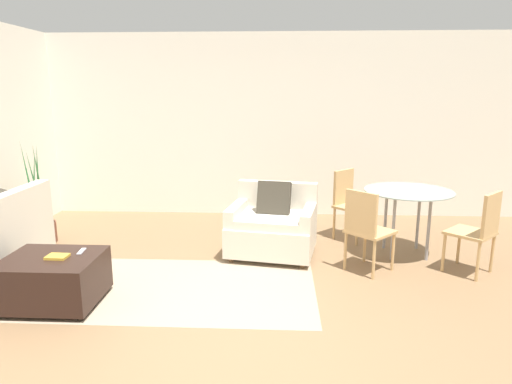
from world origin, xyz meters
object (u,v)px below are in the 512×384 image
at_px(book_stack, 57,257).
at_px(tv_remote_primary, 82,251).
at_px(potted_plant, 39,222).
at_px(dining_table, 408,199).
at_px(armchair, 273,227).
at_px(ottoman, 53,279).
at_px(dining_chair_near_left, 366,226).
at_px(dining_chair_far_left, 349,200).
at_px(dining_chair_near_right, 479,227).

xyz_separation_m(book_stack, tv_remote_primary, (0.15, 0.16, -0.01)).
height_order(potted_plant, dining_table, potted_plant).
relative_size(armchair, ottoman, 1.32).
distance_m(tv_remote_primary, dining_chair_near_left, 2.84).
bearing_deg(armchair, tv_remote_primary, -144.52).
distance_m(dining_chair_near_left, dining_chair_far_left, 1.17).
height_order(armchair, tv_remote_primary, armchair).
height_order(armchair, book_stack, armchair).
xyz_separation_m(book_stack, dining_table, (3.47, 1.49, 0.22)).
distance_m(potted_plant, dining_chair_near_left, 4.05).
bearing_deg(tv_remote_primary, dining_chair_near_right, 10.76).
relative_size(potted_plant, dining_chair_near_left, 1.46).
bearing_deg(ottoman, dining_table, 22.74).
relative_size(armchair, tv_remote_primary, 6.73).
xyz_separation_m(potted_plant, dining_table, (4.55, -0.19, 0.40)).
bearing_deg(ottoman, dining_chair_far_left, 35.00).
height_order(armchair, dining_chair_far_left, dining_chair_far_left).
relative_size(armchair, dining_table, 1.08).
bearing_deg(dining_table, book_stack, -156.75).
relative_size(ottoman, dining_chair_far_left, 0.92).
xyz_separation_m(dining_table, dining_chair_far_left, (-0.59, 0.59, -0.16)).
height_order(potted_plant, dining_chair_near_left, potted_plant).
relative_size(ottoman, tv_remote_primary, 5.09).
height_order(armchair, dining_chair_near_right, dining_chair_near_right).
distance_m(armchair, dining_table, 1.61).
height_order(tv_remote_primary, potted_plant, potted_plant).
relative_size(tv_remote_primary, dining_chair_near_left, 0.18).
relative_size(ottoman, dining_table, 0.82).
bearing_deg(dining_chair_near_right, dining_table, 135.00).
distance_m(potted_plant, dining_table, 4.57).
distance_m(dining_table, dining_chair_far_left, 0.84).
bearing_deg(ottoman, tv_remote_primary, 36.00).
height_order(armchair, dining_table, armchair).
distance_m(tv_remote_primary, dining_chair_far_left, 3.34).
bearing_deg(tv_remote_primary, ottoman, -144.00).
bearing_deg(dining_table, armchair, -177.17).
distance_m(dining_table, dining_chair_near_right, 0.84).
distance_m(potted_plant, dining_chair_near_right, 5.20).
xyz_separation_m(book_stack, dining_chair_far_left, (2.89, 2.08, 0.06)).
height_order(armchair, potted_plant, potted_plant).
bearing_deg(dining_chair_near_right, armchair, 166.76).
bearing_deg(book_stack, dining_chair_near_left, 17.44).
xyz_separation_m(ottoman, dining_chair_near_left, (2.96, 0.90, 0.27)).
bearing_deg(dining_table, dining_chair_near_left, -135.00).
bearing_deg(ottoman, dining_chair_near_left, 16.92).
xyz_separation_m(armchair, dining_table, (1.57, 0.08, 0.34)).
distance_m(book_stack, dining_table, 3.79).
relative_size(tv_remote_primary, dining_chair_far_left, 0.18).
distance_m(ottoman, tv_remote_primary, 0.34).
height_order(potted_plant, dining_chair_far_left, potted_plant).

